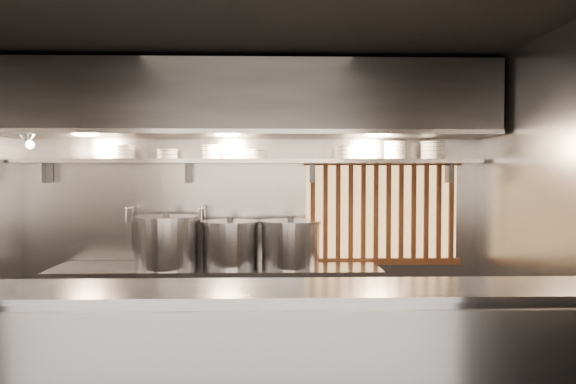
{
  "coord_description": "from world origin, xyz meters",
  "views": [
    {
      "loc": [
        0.21,
        -4.06,
        1.77
      ],
      "look_at": [
        0.34,
        0.55,
        1.61
      ],
      "focal_mm": 35.0,
      "sensor_mm": 36.0,
      "label": 1
    }
  ],
  "objects_px": {
    "heat_lamp": "(28,138)",
    "stock_pot_left": "(167,241)",
    "stock_pot_mid": "(230,243)",
    "stock_pot_right": "(291,243)",
    "pendant_bulb": "(239,152)"
  },
  "relations": [
    {
      "from": "heat_lamp",
      "to": "stock_pot_left",
      "type": "relative_size",
      "value": 0.52
    },
    {
      "from": "stock_pot_mid",
      "to": "stock_pot_right",
      "type": "bearing_deg",
      "value": -5.57
    },
    {
      "from": "pendant_bulb",
      "to": "stock_pot_mid",
      "type": "xyz_separation_m",
      "value": [
        -0.08,
        -0.05,
        -0.85
      ]
    },
    {
      "from": "pendant_bulb",
      "to": "stock_pot_left",
      "type": "distance_m",
      "value": 1.06
    },
    {
      "from": "stock_pot_left",
      "to": "heat_lamp",
      "type": "bearing_deg",
      "value": -168.1
    },
    {
      "from": "heat_lamp",
      "to": "stock_pot_left",
      "type": "xyz_separation_m",
      "value": [
        1.14,
        0.24,
        -0.93
      ]
    },
    {
      "from": "stock_pot_left",
      "to": "pendant_bulb",
      "type": "bearing_deg",
      "value": 9.44
    },
    {
      "from": "pendant_bulb",
      "to": "stock_pot_mid",
      "type": "distance_m",
      "value": 0.85
    },
    {
      "from": "stock_pot_mid",
      "to": "pendant_bulb",
      "type": "bearing_deg",
      "value": 34.53
    },
    {
      "from": "stock_pot_left",
      "to": "stock_pot_mid",
      "type": "distance_m",
      "value": 0.58
    },
    {
      "from": "stock_pot_right",
      "to": "stock_pot_left",
      "type": "bearing_deg",
      "value": -179.92
    },
    {
      "from": "stock_pot_mid",
      "to": "stock_pot_right",
      "type": "distance_m",
      "value": 0.56
    },
    {
      "from": "pendant_bulb",
      "to": "stock_pot_mid",
      "type": "height_order",
      "value": "pendant_bulb"
    },
    {
      "from": "stock_pot_mid",
      "to": "heat_lamp",
      "type": "bearing_deg",
      "value": -170.22
    },
    {
      "from": "pendant_bulb",
      "to": "stock_pot_left",
      "type": "height_order",
      "value": "pendant_bulb"
    }
  ]
}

